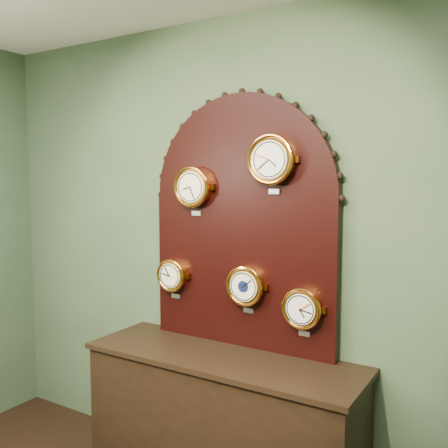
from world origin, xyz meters
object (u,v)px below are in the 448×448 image
Objects in this scene: shop_counter at (222,427)px; arabic_clock at (272,160)px; display_board at (242,214)px; barometer at (246,286)px; hygrometer at (173,275)px; roman_clock at (193,187)px; tide_clock at (302,308)px.

arabic_clock is at bearing 33.75° from shop_counter.
display_board is 5.29× the size of barometer.
hygrometer is at bearing 179.91° from barometer.
barometer is at bearing -0.09° from hygrometer.
shop_counter is 1.56m from arabic_clock.
roman_clock is 0.59m from hygrometer.
display_board is 0.43m from barometer.
display_board is 0.62m from hygrometer.
tide_clock reaches higher than shop_counter.
barometer reaches higher than shop_counter.
tide_clock is (0.73, 0.00, -0.65)m from roman_clock.
roman_clock is at bearing -179.95° from tide_clock.
hygrometer is at bearing 179.97° from tide_clock.
tide_clock is (0.42, 0.15, 0.73)m from shop_counter.
barometer reaches higher than tide_clock.
hygrometer is at bearing 161.82° from shop_counter.
shop_counter is 5.70× the size of tide_clock.
arabic_clock is at bearing -16.63° from display_board.
display_board is 4.59× the size of arabic_clock.
shop_counter is at bearing -146.25° from arabic_clock.
hygrometer is at bearing -171.95° from display_board.
barometer is (0.54, -0.00, -0.01)m from hygrometer.
display_board is at bearing 90.00° from shop_counter.
roman_clock is 0.98m from tide_clock.
roman_clock is at bearing 153.30° from shop_counter.
roman_clock is at bearing -0.36° from hygrometer.
roman_clock reaches higher than tide_clock.
shop_counter is 1.05× the size of display_board.
roman_clock is (-0.30, 0.15, 1.38)m from shop_counter.
tide_clock is at bearing 19.97° from shop_counter.
barometer is (0.07, 0.15, 0.81)m from shop_counter.
barometer is at bearing -44.73° from display_board.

